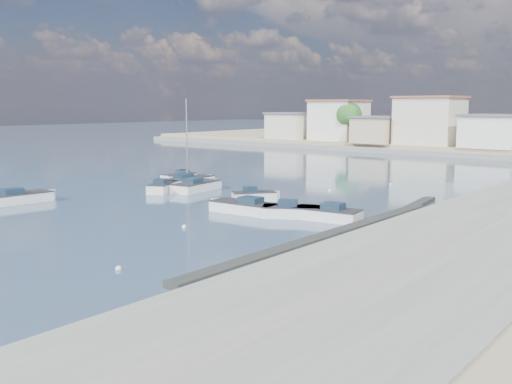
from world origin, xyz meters
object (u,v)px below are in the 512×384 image
motorboat_d (323,214)px  motorboat_e (198,186)px  motorboat_a (22,198)px  motorboat_b (256,197)px  sailboat (190,181)px  motorboat_g (178,178)px  motorboat_f (163,187)px  motorboat_c (242,208)px  motorboat_h (297,212)px

motorboat_d → motorboat_e: bearing=165.7°
motorboat_a → motorboat_b: size_ratio=1.56×
sailboat → motorboat_g: bearing=158.4°
motorboat_f → sailboat: size_ratio=0.50×
motorboat_d → sailboat: size_ratio=0.62×
motorboat_f → sailboat: 4.71m
motorboat_c → motorboat_h: same height
motorboat_a → motorboat_f: 12.56m
motorboat_d → motorboat_h: 1.97m
motorboat_d → motorboat_g: 24.63m
motorboat_c → motorboat_e: same height
motorboat_a → motorboat_e: bearing=65.9°
motorboat_e → sailboat: (-3.20, 1.92, 0.03)m
motorboat_b → motorboat_d: bearing=-19.4°
motorboat_d → motorboat_f: same height
motorboat_b → motorboat_e: same height
motorboat_a → sailboat: bearing=78.7°
motorboat_c → motorboat_g: (-17.13, 9.15, 0.00)m
motorboat_d → motorboat_f: (-19.24, 1.71, 0.00)m
motorboat_b → motorboat_e: bearing=171.4°
motorboat_d → motorboat_f: bearing=174.9°
motorboat_h → motorboat_g: bearing=159.6°
motorboat_d → sailboat: sailboat is taller
motorboat_f → motorboat_d: bearing=-5.1°
motorboat_e → motorboat_f: 3.37m
motorboat_d → motorboat_e: 17.71m
motorboat_a → motorboat_g: 17.57m
motorboat_b → motorboat_e: 8.47m
motorboat_a → motorboat_f: size_ratio=1.33×
motorboat_d → motorboat_h: bearing=-164.7°
motorboat_a → motorboat_b: (14.83, 13.15, -0.00)m
motorboat_c → motorboat_f: bearing=165.5°
motorboat_a → motorboat_d: bearing=23.1°
motorboat_a → motorboat_h: bearing=23.7°
motorboat_a → motorboat_h: same height
motorboat_g → motorboat_a: bearing=-90.5°
motorboat_d → motorboat_e: size_ratio=0.89×
motorboat_c → motorboat_d: (6.33, 1.64, -0.00)m
motorboat_b → motorboat_h: size_ratio=0.79×
motorboat_c → sailboat: (-14.04, 7.92, 0.03)m
motorboat_e → motorboat_a: bearing=-114.1°
motorboat_e → sailboat: size_ratio=0.70×
motorboat_h → sailboat: 19.68m
motorboat_f → motorboat_g: size_ratio=1.00×
motorboat_h → sailboat: (-18.46, 6.81, 0.03)m
motorboat_c → motorboat_d: same height
sailboat → motorboat_a: bearing=-101.3°
motorboat_c → motorboat_e: bearing=151.0°
motorboat_a → motorboat_e: 15.80m
motorboat_b → motorboat_c: 5.33m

